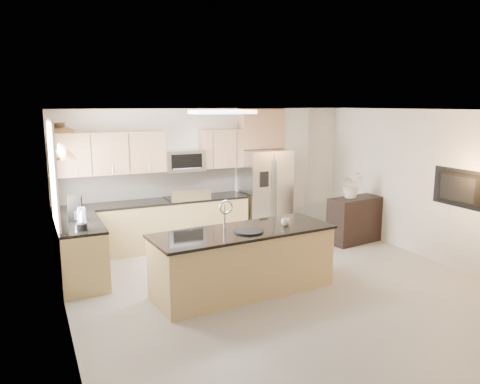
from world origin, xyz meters
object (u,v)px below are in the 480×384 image
bowl (57,124)px  refrigerator (265,193)px  credenza (355,220)px  flower_vase (352,178)px  kettle (82,216)px  television (457,189)px  platter (249,231)px  cup (286,222)px  coffee_maker (75,209)px  range (187,221)px  island (243,261)px  blender (82,220)px  microwave (184,160)px

bowl → refrigerator: bearing=9.4°
credenza → flower_vase: (-0.10, 0.05, 0.83)m
kettle → television: size_ratio=0.23×
credenza → television: 2.17m
platter → cup: bearing=8.7°
kettle → credenza: bearing=-0.7°
refrigerator → coffee_maker: bearing=-167.0°
range → coffee_maker: coffee_maker is taller
credenza → platter: size_ratio=2.70×
credenza → cup: size_ratio=8.58×
island → platter: 0.49m
refrigerator → bowl: bowl is taller
blender → cup: bearing=-19.3°
credenza → bowl: size_ratio=2.82×
kettle → bowl: 1.45m
range → refrigerator: 1.71m
microwave → flower_vase: (2.97, -1.28, -0.35)m
platter → kettle: kettle is taller
flower_vase → blender: bearing=-175.3°
kettle → flower_vase: 5.00m
coffee_maker → credenza: bearing=-3.2°
kettle → flower_vase: flower_vase is taller
platter → flower_vase: 3.31m
blender → television: 5.80m
island → microwave: bearing=85.8°
bowl → credenza: bearing=-5.5°
island → cup: size_ratio=20.90×
blender → television: bearing=-15.5°
cup → television: television is taller
island → television: size_ratio=2.53×
cup → microwave: bearing=104.5°
refrigerator → island: refrigerator is taller
microwave → flower_vase: bearing=-23.3°
coffee_maker → bowl: bowl is taller
blender → bowl: size_ratio=0.84×
island → television: 3.66m
island → refrigerator: bearing=51.8°
microwave → television: size_ratio=0.71×
platter → television: 3.53m
platter → island: bearing=99.0°
island → bowl: 3.48m
cup → blender: 2.93m
bowl → flower_vase: bearing=-5.1°
platter → refrigerator: bearing=57.9°
microwave → platter: 2.85m
coffee_maker → television: television is taller
refrigerator → coffee_maker: refrigerator is taller
television → credenza: bearing=13.1°
refrigerator → credenza: refrigerator is taller
island → flower_vase: bearing=20.2°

